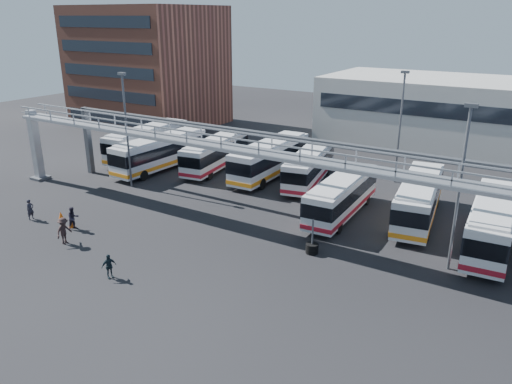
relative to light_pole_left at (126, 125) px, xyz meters
The scene contains 21 objects.
ground 18.78m from the light_pole_left, 26.57° to the right, with size 140.00×140.00×0.00m, color black.
gantry 16.14m from the light_pole_left, ahead, with size 51.40×5.15×7.10m.
apartment_building 28.52m from the light_pole_left, 129.29° to the left, with size 18.00×15.00×16.00m, color brown.
light_pole_left is the anchor object (origin of this frame).
light_pole_mid 28.02m from the light_pole_left, ahead, with size 0.70×0.35×10.21m.
light_pole_back 24.41m from the light_pole_left, 34.99° to the left, with size 0.70×0.35×10.21m.
bus_0 10.33m from the light_pole_left, 124.18° to the left, with size 3.51×11.56×3.46m.
bus_1 6.80m from the light_pole_left, 103.47° to the left, with size 3.03×11.30×3.41m.
bus_2 9.97m from the light_pole_left, 68.77° to the left, with size 3.86×10.63×3.15m.
bus_3 13.61m from the light_pole_left, 44.85° to the left, with size 2.86×11.45×3.46m.
bus_4 16.78m from the light_pole_left, 35.05° to the left, with size 4.32×10.44×3.09m.
bus_5 19.72m from the light_pole_left, 10.68° to the left, with size 2.82×10.35×3.11m.
bus_6 25.23m from the light_pole_left, 13.29° to the left, with size 4.01×11.12×3.30m.
bus_7 30.06m from the light_pole_left, ahead, with size 3.26×11.17×3.35m.
pedestrian_a 10.90m from the light_pole_left, 95.01° to the right, with size 0.59×0.39×1.62m, color #222129.
pedestrian_b 10.96m from the light_pole_left, 69.37° to the right, with size 0.84×0.65×1.73m, color #221E2A.
pedestrian_c 13.09m from the light_pole_left, 66.10° to the right, with size 1.23×0.71×1.90m, color black.
pedestrian_d 17.69m from the light_pole_left, 49.08° to the right, with size 0.89×0.37×1.53m, color black.
cone_left 10.12m from the light_pole_left, 82.80° to the right, with size 0.40×0.40×0.64m, color #DA570C.
cone_right 10.93m from the light_pole_left, 71.58° to the right, with size 0.46×0.46×0.74m, color #DA570C.
tire_stack 20.91m from the light_pole_left, ahead, with size 0.84×0.84×2.40m.
Camera 1 is at (16.44, -22.55, 14.80)m, focal length 35.00 mm.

